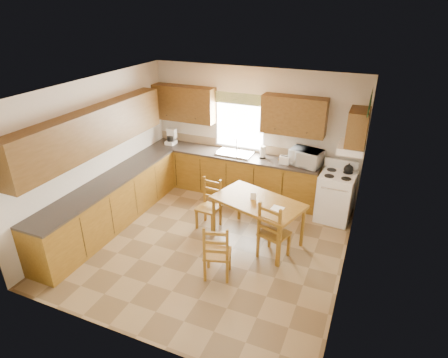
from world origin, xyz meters
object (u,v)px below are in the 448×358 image
at_px(chair_near_left, 217,250).
at_px(stove, 335,197).
at_px(chair_near_right, 274,230).
at_px(chair_far_right, 284,185).
at_px(dining_table, 257,221).
at_px(chair_far_left, 208,205).
at_px(microwave, 306,157).

bearing_deg(chair_near_left, stove, -135.69).
height_order(stove, chair_near_right, chair_near_right).
xyz_separation_m(stove, chair_far_right, (-1.05, 0.13, 0.01)).
relative_size(stove, chair_near_left, 0.98).
xyz_separation_m(dining_table, chair_far_right, (0.10, 1.43, 0.07)).
bearing_deg(dining_table, chair_far_right, 103.43).
xyz_separation_m(stove, chair_far_left, (-2.11, -1.23, 0.00)).
relative_size(microwave, dining_table, 0.37).
xyz_separation_m(chair_near_left, chair_far_left, (-0.71, 1.20, -0.01)).
bearing_deg(chair_far_right, stove, -8.46).
xyz_separation_m(chair_far_left, chair_far_right, (1.07, 1.36, 0.00)).
distance_m(chair_far_left, chair_far_right, 1.73).
bearing_deg(chair_far_right, dining_table, -94.94).
xyz_separation_m(stove, microwave, (-0.68, 0.24, 0.62)).
distance_m(chair_near_left, chair_far_left, 1.39).
height_order(microwave, chair_near_right, microwave).
height_order(stove, chair_near_left, chair_near_left).
height_order(microwave, chair_near_left, microwave).
relative_size(dining_table, chair_far_right, 1.59).
distance_m(microwave, dining_table, 1.75).
distance_m(microwave, chair_far_left, 2.15).
distance_m(stove, chair_near_right, 1.79).
relative_size(dining_table, chair_far_left, 1.60).
relative_size(microwave, chair_far_left, 0.59).
relative_size(microwave, chair_far_right, 0.59).
bearing_deg(chair_far_left, chair_near_left, -54.47).
bearing_deg(microwave, chair_near_right, -79.54).
height_order(dining_table, chair_far_right, chair_far_right).
xyz_separation_m(stove, chair_near_right, (-0.74, -1.63, 0.05)).
height_order(chair_near_left, chair_near_right, chair_near_right).
xyz_separation_m(chair_near_left, chair_far_right, (0.36, 2.56, -0.00)).
bearing_deg(chair_far_left, stove, 34.98).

